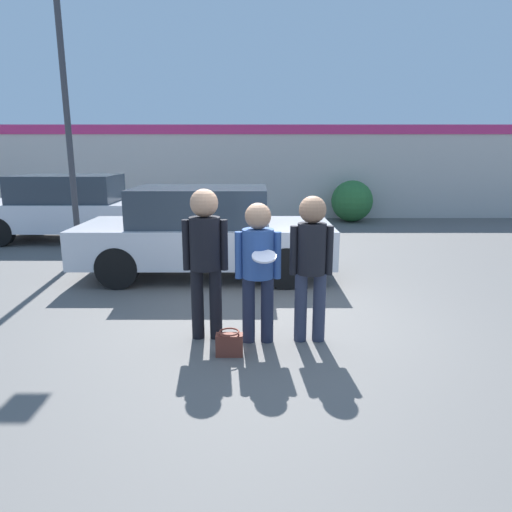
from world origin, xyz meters
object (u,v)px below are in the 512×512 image
parked_car_near (203,232)px  parked_car_far (69,208)px  handbag (228,344)px  person_right (309,256)px  person_middle_with_frisbee (256,261)px  shrub (350,201)px  street_lamp (72,63)px  person_left (203,250)px

parked_car_near → parked_car_far: 5.04m
parked_car_near → handbag: 3.52m
person_right → parked_car_far: person_right is taller
person_middle_with_frisbee → handbag: (-0.32, -0.39, -0.86)m
parked_car_far → shrub: size_ratio=3.63×
parked_car_near → street_lamp: size_ratio=0.71×
person_middle_with_frisbee → person_right: (0.62, 0.03, 0.05)m
person_middle_with_frisbee → parked_car_near: bearing=107.5°
person_left → person_middle_with_frisbee: size_ratio=1.09×
parked_car_near → shrub: parked_car_near is taller
handbag → person_middle_with_frisbee: bearing=50.4°
parked_car_near → handbag: size_ratio=14.96×
parked_car_near → handbag: bearing=-79.5°
shrub → person_left: bearing=-111.4°
person_right → parked_car_near: bearing=117.8°
person_right → parked_car_far: size_ratio=0.37×
person_left → person_middle_with_frisbee: (0.62, -0.11, -0.11)m
person_right → shrub: bearing=75.6°
person_left → person_middle_with_frisbee: person_left is taller
person_middle_with_frisbee → person_right: person_right is taller
parked_car_near → person_middle_with_frisbee: bearing=-72.5°
parked_car_near → street_lamp: (-2.55, 1.19, 3.06)m
person_left → shrub: size_ratio=1.38×
person_right → handbag: bearing=-155.9°
person_right → parked_car_far: bearing=129.9°
parked_car_near → parked_car_far: bearing=137.9°
person_left → shrub: (3.67, 9.35, -0.45)m
person_left → shrub: bearing=68.6°
parked_car_near → street_lamp: bearing=154.9°
person_middle_with_frisbee → shrub: person_middle_with_frisbee is taller
parked_car_far → shrub: bearing=21.7°
shrub → handbag: shrub is taller
person_middle_with_frisbee → shrub: 9.95m
parked_car_far → street_lamp: 3.93m
parked_car_far → handbag: size_ratio=15.93×
person_right → handbag: size_ratio=5.81×
parked_car_far → shrub: 8.33m
person_left → handbag: size_ratio=6.06×
person_middle_with_frisbee → shrub: bearing=72.2°
person_left → parked_car_far: 7.48m
parked_car_far → parked_car_near: bearing=-42.1°
person_left → person_middle_with_frisbee: 0.64m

